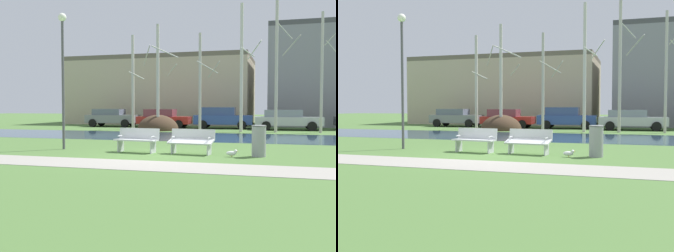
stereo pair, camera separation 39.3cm
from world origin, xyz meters
The scene contains 20 objects.
ground_plane centered at (0.00, 10.00, 0.00)m, with size 120.00×120.00×0.00m, color #476B33.
paved_path_strip centered at (0.00, -2.26, 0.01)m, with size 60.00×1.86×0.01m, color gray.
river_band centered at (0.00, 8.60, 0.00)m, with size 80.00×6.44×0.01m, color #2D475B.
soil_mound centered at (-4.32, 13.81, 0.00)m, with size 2.92×2.75×2.16m, color #423021.
bench_left centered at (-1.00, 0.73, 0.47)m, with size 1.65×0.73×0.87m.
bench_right centered at (1.02, 0.73, 0.47)m, with size 1.65×0.73×0.87m.
trash_bin centered at (3.32, 0.66, 0.54)m, with size 0.49×0.49×1.04m.
seagull centered at (2.48, 0.33, 0.13)m, with size 0.41×0.15×0.25m.
streetlamp centered at (-4.12, 0.94, 3.51)m, with size 0.32×0.32×5.25m.
birch_far_left centered at (-6.28, 14.18, 3.47)m, with size 1.47×2.20×6.77m.
birch_left centered at (-4.10, 13.27, 3.70)m, with size 1.58×2.86×7.26m.
birch_center_left centered at (-1.21, 13.48, 3.34)m, with size 1.47×2.59×6.56m.
birch_center centered at (1.51, 13.49, 4.21)m, with size 1.39×2.10×8.33m.
birch_center_right centered at (3.70, 13.73, 4.44)m, with size 1.56×2.40×8.73m.
birch_right centered at (6.45, 13.96, 3.87)m, with size 1.40×2.22×7.58m.
parked_van_nearest_grey centered at (-9.47, 17.48, 0.77)m, with size 4.29×2.11×1.45m.
parked_sedan_second_red centered at (-4.89, 16.96, 0.76)m, with size 4.15×2.18×1.45m.
parked_hatch_third_blue centered at (-0.29, 17.18, 0.83)m, with size 4.37×2.15×1.60m.
parked_wagon_fourth_silver centered at (4.38, 16.52, 0.76)m, with size 4.63×2.08×1.42m.
building_beige_block centered at (-7.28, 25.10, 3.15)m, with size 17.13×9.42×6.31m.
Camera 1 is at (4.05, -12.77, 1.66)m, focal length 42.54 mm.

